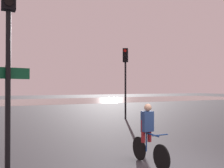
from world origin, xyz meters
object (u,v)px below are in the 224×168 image
object	(u,v)px
traffic_light_far_right	(125,70)
traffic_light_near_left	(8,35)
direction_sign_post	(7,102)
cyclist	(148,134)

from	to	relation	value
traffic_light_far_right	traffic_light_near_left	size ratio (longest dim) A/B	0.95
traffic_light_near_left	direction_sign_post	distance (m)	1.64
direction_sign_post	traffic_light_far_right	bearing A→B (deg)	-149.42
traffic_light_near_left	direction_sign_post	xyz separation A→B (m)	(-0.02, 0.15, -1.63)
traffic_light_far_right	direction_sign_post	xyz separation A→B (m)	(-7.43, -7.67, -1.49)
traffic_light_far_right	traffic_light_near_left	world-z (taller)	traffic_light_near_left
traffic_light_far_right	direction_sign_post	distance (m)	10.78
traffic_light_far_right	traffic_light_near_left	distance (m)	10.77
cyclist	traffic_light_far_right	bearing A→B (deg)	-114.46
direction_sign_post	traffic_light_near_left	bearing A→B (deg)	82.43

